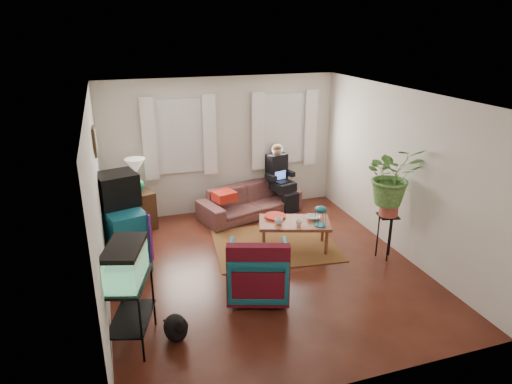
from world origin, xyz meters
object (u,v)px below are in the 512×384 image
object	(u,v)px
sofa	(250,196)
aquarium_stand	(131,312)
dresser	(123,235)
armchair	(258,269)
plant_stand	(386,237)
side_table	(140,210)
coffee_table	(294,235)

from	to	relation	value
sofa	aquarium_stand	xyz separation A→B (m)	(-2.42, -3.19, 0.03)
sofa	dresser	xyz separation A→B (m)	(-2.41, -1.17, 0.08)
armchair	sofa	bearing A→B (deg)	-86.49
armchair	plant_stand	size ratio (longest dim) A/B	1.10
armchair	dresser	bearing A→B (deg)	-23.50
aquarium_stand	sofa	bearing A→B (deg)	69.88
sofa	armchair	distance (m)	2.79
armchair	plant_stand	distance (m)	2.27
side_table	aquarium_stand	size ratio (longest dim) A/B	0.83
dresser	aquarium_stand	bearing A→B (deg)	-105.74
armchair	coffee_table	xyz separation A→B (m)	(1.00, 1.14, -0.16)
sofa	aquarium_stand	world-z (taller)	aquarium_stand
side_table	armchair	size ratio (longest dim) A/B	0.86
aquarium_stand	dresser	bearing A→B (deg)	106.76
side_table	sofa	bearing A→B (deg)	-1.19
side_table	coffee_table	bearing A→B (deg)	-34.17
dresser	coffee_table	world-z (taller)	dresser
dresser	plant_stand	size ratio (longest dim) A/B	1.41
coffee_table	plant_stand	bearing A→B (deg)	-12.86
aquarium_stand	armchair	world-z (taller)	aquarium_stand
sofa	coffee_table	bearing A→B (deg)	-96.66
plant_stand	aquarium_stand	bearing A→B (deg)	-167.28
sofa	plant_stand	distance (m)	2.75
dresser	coffee_table	distance (m)	2.72
side_table	aquarium_stand	world-z (taller)	aquarium_stand
side_table	coffee_table	size ratio (longest dim) A/B	0.60
side_table	armchair	distance (m)	3.04
side_table	dresser	distance (m)	1.27
sofa	dresser	bearing A→B (deg)	-170.86
dresser	plant_stand	xyz separation A→B (m)	(3.91, -1.13, -0.10)
aquarium_stand	plant_stand	xyz separation A→B (m)	(3.92, 0.89, -0.05)
plant_stand	sofa	bearing A→B (deg)	123.22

